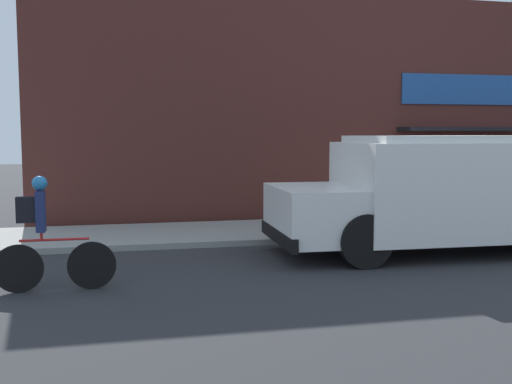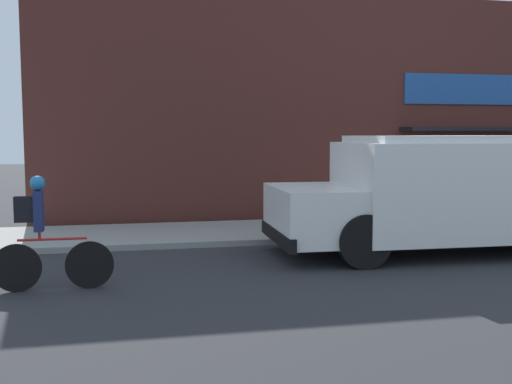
% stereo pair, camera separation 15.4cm
% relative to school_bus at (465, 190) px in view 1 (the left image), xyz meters
% --- Properties ---
extents(ground_plane, '(70.00, 70.00, 0.00)m').
position_rel_school_bus_xyz_m(ground_plane, '(0.42, 1.37, -1.17)').
color(ground_plane, '#2B2B2D').
extents(sidewalk, '(28.00, 2.74, 0.12)m').
position_rel_school_bus_xyz_m(sidewalk, '(0.42, 2.74, -1.11)').
color(sidewalk, gray).
rests_on(sidewalk, ground_plane).
extents(storefront, '(17.93, 0.92, 5.74)m').
position_rel_school_bus_xyz_m(storefront, '(0.49, 4.49, 1.69)').
color(storefront, '#4C231E').
rests_on(storefront, ground_plane).
extents(school_bus, '(6.81, 2.92, 2.19)m').
position_rel_school_bus_xyz_m(school_bus, '(0.00, 0.00, 0.00)').
color(school_bus, white).
rests_on(school_bus, ground_plane).
extents(cyclist, '(1.69, 0.21, 1.65)m').
position_rel_school_bus_xyz_m(cyclist, '(-7.40, -1.35, -0.38)').
color(cyclist, black).
rests_on(cyclist, ground_plane).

